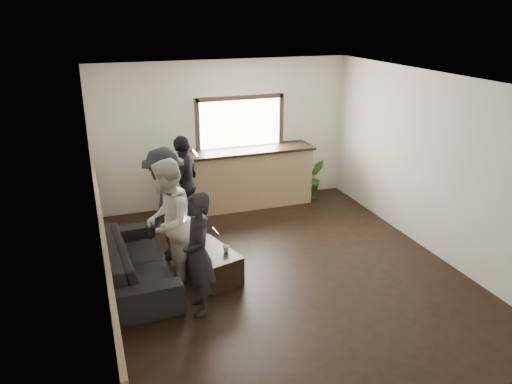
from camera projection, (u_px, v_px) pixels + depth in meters
name	position (u px, v px, depth m)	size (l,w,h in m)	color
ground	(282.00, 271.00, 7.43)	(5.00, 6.00, 0.01)	black
room_shell	(233.00, 183.00, 6.69)	(5.01, 6.01, 2.80)	silver
bar_counter	(244.00, 174.00, 9.69)	(2.70, 0.68, 2.13)	#A07E57
sofa	(137.00, 262.00, 7.04)	(2.16, 0.85, 0.63)	black
coffee_table	(210.00, 264.00, 7.19)	(0.54, 0.98, 0.43)	black
cup_a	(195.00, 244.00, 7.16)	(0.13, 0.13, 0.10)	silver
cup_b	(226.00, 249.00, 7.05)	(0.10, 0.10, 0.09)	silver
potted_plant	(313.00, 178.00, 10.18)	(0.45, 0.37, 0.82)	#2D6623
person_a	(198.00, 254.00, 6.20)	(0.47, 0.60, 1.61)	black
person_b	(168.00, 222.00, 6.89)	(0.96, 1.07, 1.79)	beige
person_c	(166.00, 204.00, 7.56)	(1.15, 1.31, 1.76)	black
person_d	(184.00, 184.00, 8.53)	(0.87, 1.07, 1.70)	black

